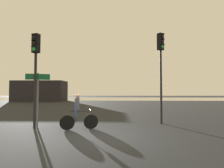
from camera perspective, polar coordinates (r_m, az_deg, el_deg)
The scene contains 7 objects.
ground_plane at distance 6.89m, azimuth -5.56°, elevation -16.81°, with size 120.00×120.00×0.00m, color black.
water_strip at distance 39.84m, azimuth 0.41°, elevation -4.83°, with size 80.00×16.00×0.01m, color #9E937F.
distant_building at distance 32.61m, azimuth -22.41°, elevation -2.15°, with size 8.47×4.00×3.48m, color black.
traffic_light_near_left at distance 9.02m, azimuth -23.69°, elevation 6.51°, with size 0.37×0.39×4.43m.
traffic_light_near_right at distance 9.82m, azimuth 15.63°, elevation 7.23°, with size 0.41×0.42×4.84m.
direction_sign_post at distance 9.08m, azimuth -23.11°, elevation -2.33°, with size 1.05×0.37×2.60m.
cyclist at distance 8.09m, azimuth -11.10°, elevation -8.71°, with size 1.67×0.58×1.62m.
Camera 1 is at (0.82, -6.62, 1.72)m, focal length 28.00 mm.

